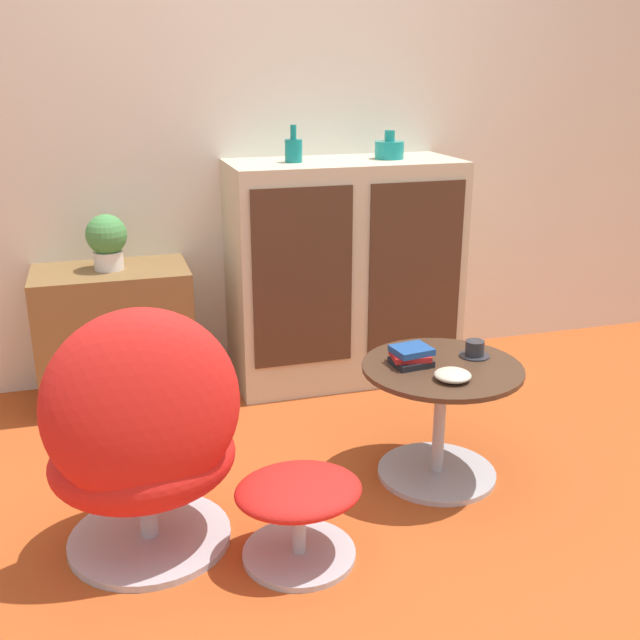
% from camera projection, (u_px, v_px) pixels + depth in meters
% --- Properties ---
extents(ground_plane, '(12.00, 12.00, 0.00)m').
position_uv_depth(ground_plane, '(370.00, 537.00, 2.44)').
color(ground_plane, '#B74C1E').
extents(wall_back, '(6.40, 0.06, 2.60)m').
position_uv_depth(wall_back, '(256.00, 101.00, 3.46)').
color(wall_back, silver).
rests_on(wall_back, ground_plane).
extents(sideboard, '(1.07, 0.48, 1.05)m').
position_uv_depth(sideboard, '(344.00, 272.00, 3.56)').
color(sideboard, beige).
rests_on(sideboard, ground_plane).
extents(tv_console, '(0.67, 0.42, 0.61)m').
position_uv_depth(tv_console, '(116.00, 335.00, 3.37)').
color(tv_console, brown).
rests_on(tv_console, ground_plane).
extents(egg_chair, '(0.60, 0.56, 0.83)m').
position_uv_depth(egg_chair, '(143.00, 437.00, 2.25)').
color(egg_chair, '#B7B7BC').
rests_on(egg_chair, ground_plane).
extents(ottoman, '(0.39, 0.35, 0.28)m').
position_uv_depth(ottoman, '(299.00, 503.00, 2.28)').
color(ottoman, '#B7B7BC').
rests_on(ottoman, ground_plane).
extents(coffee_table, '(0.58, 0.58, 0.44)m').
position_uv_depth(coffee_table, '(440.00, 411.00, 2.72)').
color(coffee_table, '#B7B7BC').
rests_on(coffee_table, ground_plane).
extents(vase_leftmost, '(0.08, 0.08, 0.16)m').
position_uv_depth(vase_leftmost, '(294.00, 149.00, 3.32)').
color(vase_leftmost, '#147A75').
rests_on(vase_leftmost, sideboard).
extents(vase_inner_left, '(0.14, 0.14, 0.13)m').
position_uv_depth(vase_inner_left, '(389.00, 149.00, 3.44)').
color(vase_inner_left, teal).
rests_on(vase_inner_left, sideboard).
extents(potted_plant, '(0.18, 0.18, 0.24)m').
position_uv_depth(potted_plant, '(107.00, 239.00, 3.23)').
color(potted_plant, silver).
rests_on(potted_plant, tv_console).
extents(teacup, '(0.11, 0.11, 0.06)m').
position_uv_depth(teacup, '(475.00, 350.00, 2.74)').
color(teacup, '#2D2D33').
rests_on(teacup, coffee_table).
extents(book_stack, '(0.15, 0.14, 0.07)m').
position_uv_depth(book_stack, '(411.00, 356.00, 2.67)').
color(book_stack, black).
rests_on(book_stack, coffee_table).
extents(bowl, '(0.13, 0.13, 0.04)m').
position_uv_depth(bowl, '(453.00, 375.00, 2.54)').
color(bowl, beige).
rests_on(bowl, coffee_table).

